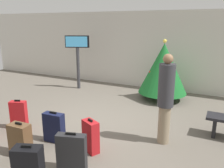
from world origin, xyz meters
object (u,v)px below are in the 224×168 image
Objects in this scene: traveller_0 at (166,97)px; holiday_tree at (163,68)px; suitcase_1 at (19,115)px; suitcase_3 at (20,140)px; suitcase_6 at (72,153)px; flight_info_kiosk at (78,52)px; suitcase_4 at (54,127)px; suitcase_7 at (91,136)px.

holiday_tree is at bearing 105.23° from traveller_0.
suitcase_1 reaches higher than suitcase_3.
suitcase_6 is at bearing -125.28° from traveller_0.
suitcase_3 is (-2.32, -1.70, -0.69)m from traveller_0.
traveller_0 is at bearing 36.23° from suitcase_3.
flight_info_kiosk is 3.78m from suitcase_1.
suitcase_6 is (1.15, 0.05, 0.02)m from suitcase_3.
suitcase_3 is 1.16m from suitcase_6.
traveller_0 is at bearing 15.00° from suitcase_1.
traveller_0 reaches higher than suitcase_6.
suitcase_1 is 1.07× the size of suitcase_3.
flight_info_kiosk is at bearing 101.63° from suitcase_1.
suitcase_4 is (-1.33, -3.81, -0.73)m from holiday_tree.
holiday_tree is at bearing 2.33° from flight_info_kiosk.
suitcase_3 is at bearing -177.35° from suitcase_6.
suitcase_4 is 0.96× the size of suitcase_6.
suitcase_1 is 1.26m from suitcase_3.
suitcase_6 is (2.83, -4.33, -1.07)m from flight_info_kiosk.
suitcase_4 is at bearing 72.27° from suitcase_3.
suitcase_4 is at bearing -179.69° from suitcase_7.
suitcase_4 is (-2.09, -1.00, -0.69)m from traveller_0.
flight_info_kiosk is at bearing 146.14° from traveller_0.
suitcase_3 is (0.95, -0.82, -0.02)m from suitcase_1.
holiday_tree is 2.89× the size of suitcase_7.
holiday_tree is at bearing 83.70° from suitcase_7.
suitcase_1 is at bearing 159.88° from suitcase_6.
suitcase_6 is at bearing -95.10° from holiday_tree.
suitcase_4 is (0.22, 0.70, 0.00)m from suitcase_3.
suitcase_4 is at bearing -109.21° from holiday_tree.
flight_info_kiosk is 4.28m from suitcase_4.
suitcase_4 is at bearing 145.15° from suitcase_6.
traveller_0 is at bearing -33.86° from flight_info_kiosk.
traveller_0 is at bearing 25.47° from suitcase_4.
suitcase_7 is at bearing -3.24° from suitcase_1.
suitcase_7 is (0.91, 0.00, 0.00)m from suitcase_4.
traveller_0 is 2.81× the size of suitcase_3.
flight_info_kiosk is 2.85× the size of suitcase_6.
holiday_tree is 4.51m from suitcase_1.
suitcase_3 is (-1.55, -4.51, -0.73)m from holiday_tree.
flight_info_kiosk is 4.83m from traveller_0.
suitcase_6 is at bearing -87.99° from suitcase_7.
flight_info_kiosk is 4.75m from suitcase_7.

